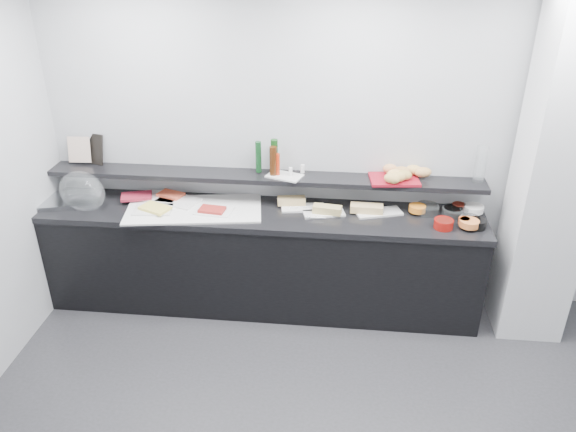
# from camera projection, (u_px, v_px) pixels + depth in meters

# --- Properties ---
(back_wall) EXTENTS (5.00, 0.02, 2.70)m
(back_wall) POSITION_uv_depth(u_px,v_px,m) (350.00, 150.00, 4.56)
(back_wall) COLOR #ACAFB3
(back_wall) RESTS_ON ground
(ceiling) EXTENTS (5.00, 5.00, 0.00)m
(ceiling) POSITION_uv_depth(u_px,v_px,m) (365.00, 4.00, 2.17)
(ceiling) COLOR white
(ceiling) RESTS_ON back_wall
(column) EXTENTS (0.50, 0.50, 2.70)m
(column) POSITION_uv_depth(u_px,v_px,m) (555.00, 174.00, 4.11)
(column) COLOR silver
(column) RESTS_ON ground
(buffet_cabinet) EXTENTS (3.60, 0.60, 0.85)m
(buffet_cabinet) POSITION_uv_depth(u_px,v_px,m) (262.00, 261.00, 4.79)
(buffet_cabinet) COLOR black
(buffet_cabinet) RESTS_ON ground
(counter_top) EXTENTS (3.62, 0.62, 0.05)m
(counter_top) POSITION_uv_depth(u_px,v_px,m) (261.00, 214.00, 4.58)
(counter_top) COLOR black
(counter_top) RESTS_ON buffet_cabinet
(wall_shelf) EXTENTS (3.60, 0.25, 0.04)m
(wall_shelf) POSITION_uv_depth(u_px,v_px,m) (263.00, 177.00, 4.62)
(wall_shelf) COLOR black
(wall_shelf) RESTS_ON back_wall
(cloche_base) EXTENTS (0.57, 0.45, 0.04)m
(cloche_base) POSITION_uv_depth(u_px,v_px,m) (70.00, 200.00, 4.71)
(cloche_base) COLOR #A9ACB0
(cloche_base) RESTS_ON counter_top
(cloche_dome) EXTENTS (0.51, 0.42, 0.34)m
(cloche_dome) POSITION_uv_depth(u_px,v_px,m) (82.00, 192.00, 4.61)
(cloche_dome) COLOR white
(cloche_dome) RESTS_ON cloche_base
(linen_runner) EXTENTS (1.16, 0.68, 0.01)m
(linen_runner) POSITION_uv_depth(u_px,v_px,m) (194.00, 209.00, 4.59)
(linen_runner) COLOR silver
(linen_runner) RESTS_ON counter_top
(platter_meat_a) EXTENTS (0.35, 0.25, 0.01)m
(platter_meat_a) POSITION_uv_depth(u_px,v_px,m) (159.00, 196.00, 4.77)
(platter_meat_a) COLOR silver
(platter_meat_a) RESTS_ON linen_runner
(food_meat_a) EXTENTS (0.29, 0.23, 0.02)m
(food_meat_a) POSITION_uv_depth(u_px,v_px,m) (137.00, 196.00, 4.73)
(food_meat_a) COLOR maroon
(food_meat_a) RESTS_ON platter_meat_a
(platter_salmon) EXTENTS (0.40, 0.33, 0.01)m
(platter_salmon) POSITION_uv_depth(u_px,v_px,m) (178.00, 201.00, 4.70)
(platter_salmon) COLOR white
(platter_salmon) RESTS_ON linen_runner
(food_salmon) EXTENTS (0.24, 0.20, 0.02)m
(food_salmon) POSITION_uv_depth(u_px,v_px,m) (171.00, 194.00, 4.76)
(food_salmon) COLOR #EB4E30
(food_salmon) RESTS_ON platter_salmon
(platter_cheese) EXTENTS (0.32, 0.23, 0.01)m
(platter_cheese) POSITION_uv_depth(u_px,v_px,m) (153.00, 210.00, 4.54)
(platter_cheese) COLOR white
(platter_cheese) RESTS_ON linen_runner
(food_cheese) EXTENTS (0.28, 0.23, 0.02)m
(food_cheese) POSITION_uv_depth(u_px,v_px,m) (155.00, 208.00, 4.53)
(food_cheese) COLOR #E9D65A
(food_cheese) RESTS_ON platter_cheese
(platter_meat_b) EXTENTS (0.31, 0.22, 0.01)m
(platter_meat_b) POSITION_uv_depth(u_px,v_px,m) (214.00, 211.00, 4.53)
(platter_meat_b) COLOR white
(platter_meat_b) RESTS_ON linen_runner
(food_meat_b) EXTENTS (0.22, 0.15, 0.02)m
(food_meat_b) POSITION_uv_depth(u_px,v_px,m) (212.00, 210.00, 4.51)
(food_meat_b) COLOR maroon
(food_meat_b) RESTS_ON platter_meat_b
(sandwich_plate_left) EXTENTS (0.37, 0.20, 0.01)m
(sandwich_plate_left) POSITION_uv_depth(u_px,v_px,m) (303.00, 208.00, 4.61)
(sandwich_plate_left) COLOR white
(sandwich_plate_left) RESTS_ON counter_top
(sandwich_food_left) EXTENTS (0.24, 0.12, 0.06)m
(sandwich_food_left) POSITION_uv_depth(u_px,v_px,m) (291.00, 201.00, 4.64)
(sandwich_food_left) COLOR #DEB874
(sandwich_food_left) RESTS_ON sandwich_plate_left
(tongs_left) EXTENTS (0.16, 0.04, 0.01)m
(tongs_left) POSITION_uv_depth(u_px,v_px,m) (299.00, 207.00, 4.59)
(tongs_left) COLOR silver
(tongs_left) RESTS_ON sandwich_plate_left
(sandwich_plate_mid) EXTENTS (0.36, 0.22, 0.01)m
(sandwich_plate_mid) POSITION_uv_depth(u_px,v_px,m) (324.00, 213.00, 4.52)
(sandwich_plate_mid) COLOR silver
(sandwich_plate_mid) RESTS_ON counter_top
(sandwich_food_mid) EXTENTS (0.24, 0.12, 0.06)m
(sandwich_food_mid) POSITION_uv_depth(u_px,v_px,m) (327.00, 209.00, 4.50)
(sandwich_food_mid) COLOR tan
(sandwich_food_mid) RESTS_ON sandwich_plate_mid
(tongs_mid) EXTENTS (0.16, 0.01, 0.01)m
(tongs_mid) POSITION_uv_depth(u_px,v_px,m) (316.00, 218.00, 4.43)
(tongs_mid) COLOR silver
(tongs_mid) RESTS_ON sandwich_plate_mid
(sandwich_plate_right) EXTENTS (0.40, 0.26, 0.01)m
(sandwich_plate_right) POSITION_uv_depth(u_px,v_px,m) (379.00, 212.00, 4.54)
(sandwich_plate_right) COLOR silver
(sandwich_plate_right) RESTS_ON counter_top
(sandwich_food_right) EXTENTS (0.26, 0.11, 0.06)m
(sandwich_food_right) POSITION_uv_depth(u_px,v_px,m) (367.00, 208.00, 4.52)
(sandwich_food_right) COLOR tan
(sandwich_food_right) RESTS_ON sandwich_plate_right
(tongs_right) EXTENTS (0.16, 0.04, 0.01)m
(tongs_right) POSITION_uv_depth(u_px,v_px,m) (374.00, 211.00, 4.53)
(tongs_right) COLOR silver
(tongs_right) RESTS_ON sandwich_plate_right
(bowl_glass_fruit) EXTENTS (0.22, 0.22, 0.07)m
(bowl_glass_fruit) POSITION_uv_depth(u_px,v_px,m) (427.00, 209.00, 4.53)
(bowl_glass_fruit) COLOR white
(bowl_glass_fruit) RESTS_ON counter_top
(fill_glass_fruit) EXTENTS (0.18, 0.18, 0.05)m
(fill_glass_fruit) POSITION_uv_depth(u_px,v_px,m) (417.00, 208.00, 4.51)
(fill_glass_fruit) COLOR orange
(fill_glass_fruit) RESTS_ON bowl_glass_fruit
(bowl_black_jam) EXTENTS (0.19, 0.19, 0.07)m
(bowl_black_jam) POSITION_uv_depth(u_px,v_px,m) (453.00, 212.00, 4.49)
(bowl_black_jam) COLOR black
(bowl_black_jam) RESTS_ON counter_top
(fill_black_jam) EXTENTS (0.14, 0.14, 0.05)m
(fill_black_jam) POSITION_uv_depth(u_px,v_px,m) (459.00, 207.00, 4.54)
(fill_black_jam) COLOR #53140B
(fill_black_jam) RESTS_ON bowl_black_jam
(bowl_glass_cream) EXTENTS (0.27, 0.27, 0.07)m
(bowl_glass_cream) POSITION_uv_depth(u_px,v_px,m) (455.00, 212.00, 4.47)
(bowl_glass_cream) COLOR white
(bowl_glass_cream) RESTS_ON counter_top
(fill_glass_cream) EXTENTS (0.20, 0.20, 0.05)m
(fill_glass_cream) POSITION_uv_depth(u_px,v_px,m) (473.00, 209.00, 4.51)
(fill_glass_cream) COLOR white
(fill_glass_cream) RESTS_ON bowl_glass_cream
(bowl_red_jam) EXTENTS (0.19, 0.19, 0.07)m
(bowl_red_jam) POSITION_uv_depth(u_px,v_px,m) (443.00, 224.00, 4.30)
(bowl_red_jam) COLOR maroon
(bowl_red_jam) RESTS_ON counter_top
(fill_red_jam) EXTENTS (0.14, 0.14, 0.05)m
(fill_red_jam) POSITION_uv_depth(u_px,v_px,m) (444.00, 223.00, 4.29)
(fill_red_jam) COLOR #4E100B
(fill_red_jam) RESTS_ON bowl_red_jam
(bowl_glass_salmon) EXTENTS (0.17, 0.17, 0.07)m
(bowl_glass_salmon) POSITION_uv_depth(u_px,v_px,m) (470.00, 221.00, 4.34)
(bowl_glass_salmon) COLOR white
(bowl_glass_salmon) RESTS_ON counter_top
(fill_glass_salmon) EXTENTS (0.19, 0.19, 0.05)m
(fill_glass_salmon) POSITION_uv_depth(u_px,v_px,m) (469.00, 223.00, 4.29)
(fill_glass_salmon) COLOR orange
(fill_glass_salmon) RESTS_ON bowl_glass_salmon
(bowl_black_fruit) EXTENTS (0.17, 0.17, 0.07)m
(bowl_black_fruit) POSITION_uv_depth(u_px,v_px,m) (478.00, 224.00, 4.30)
(bowl_black_fruit) COLOR black
(bowl_black_fruit) RESTS_ON counter_top
(fill_black_fruit) EXTENTS (0.11, 0.11, 0.05)m
(fill_black_fruit) POSITION_uv_depth(u_px,v_px,m) (464.00, 221.00, 4.32)
(fill_black_fruit) COLOR #CE4B1C
(fill_black_fruit) RESTS_ON bowl_black_fruit
(framed_print) EXTENTS (0.21, 0.13, 0.26)m
(framed_print) POSITION_uv_depth(u_px,v_px,m) (93.00, 149.00, 4.78)
(framed_print) COLOR black
(framed_print) RESTS_ON wall_shelf
(print_art) EXTENTS (0.20, 0.06, 0.22)m
(print_art) POSITION_uv_depth(u_px,v_px,m) (79.00, 150.00, 4.76)
(print_art) COLOR #D0A696
(print_art) RESTS_ON framed_print
(condiment_tray) EXTENTS (0.32, 0.26, 0.01)m
(condiment_tray) POSITION_uv_depth(u_px,v_px,m) (285.00, 176.00, 4.57)
(condiment_tray) COLOR silver
(condiment_tray) RESTS_ON wall_shelf
(bottle_green_a) EXTENTS (0.05, 0.05, 0.26)m
(bottle_green_a) POSITION_uv_depth(u_px,v_px,m) (258.00, 157.00, 4.57)
(bottle_green_a) COLOR #103D1B
(bottle_green_a) RESTS_ON condiment_tray
(bottle_brown) EXTENTS (0.07, 0.07, 0.24)m
(bottle_brown) POSITION_uv_depth(u_px,v_px,m) (273.00, 161.00, 4.52)
(bottle_brown) COLOR #3D1D0B
(bottle_brown) RESTS_ON condiment_tray
(bottle_green_b) EXTENTS (0.07, 0.07, 0.28)m
(bottle_green_b) POSITION_uv_depth(u_px,v_px,m) (274.00, 156.00, 4.56)
(bottle_green_b) COLOR #0F3810
(bottle_green_b) RESTS_ON condiment_tray
(bottle_hot) EXTENTS (0.05, 0.05, 0.18)m
(bottle_hot) POSITION_uv_depth(u_px,v_px,m) (277.00, 164.00, 4.54)
(bottle_hot) COLOR red
(bottle_hot) RESTS_ON condiment_tray
(shaker_salt) EXTENTS (0.03, 0.03, 0.07)m
(shaker_salt) POSITION_uv_depth(u_px,v_px,m) (291.00, 172.00, 4.54)
(shaker_salt) COLOR white
(shaker_salt) RESTS_ON condiment_tray
(shaker_pepper) EXTENTS (0.04, 0.04, 0.07)m
(shaker_pepper) POSITION_uv_depth(u_px,v_px,m) (303.00, 169.00, 4.60)
(shaker_pepper) COLOR silver
(shaker_pepper) RESTS_ON condiment_tray
(bread_tray) EXTENTS (0.41, 0.31, 0.02)m
(bread_tray) POSITION_uv_depth(u_px,v_px,m) (394.00, 179.00, 4.50)
(bread_tray) COLOR maroon
(bread_tray) RESTS_ON wall_shelf
(bread_roll_nw) EXTENTS (0.13, 0.09, 0.08)m
(bread_roll_nw) POSITION_uv_depth(u_px,v_px,m) (390.00, 169.00, 4.56)
(bread_roll_nw) COLOR #D58C51
(bread_roll_nw) RESTS_ON bread_tray
(bread_roll_n) EXTENTS (0.15, 0.12, 0.08)m
(bread_roll_n) POSITION_uv_depth(u_px,v_px,m) (402.00, 171.00, 4.51)
(bread_roll_n) COLOR #B17E43
(bread_roll_n) RESTS_ON bread_tray
(bread_roll_ne) EXTENTS (0.14, 0.10, 0.08)m
(bread_roll_ne) POSITION_uv_depth(u_px,v_px,m) (414.00, 170.00, 4.54)
(bread_roll_ne) COLOR tan
(bread_roll_ne) RESTS_ON bread_tray
(bread_roll_sw) EXTENTS (0.14, 0.11, 0.08)m
(bread_roll_sw) POSITION_uv_depth(u_px,v_px,m) (398.00, 177.00, 4.41)
(bread_roll_sw) COLOR tan
(bread_roll_sw) RESTS_ON bread_tray
(bread_roll_s) EXTENTS (0.15, 0.12, 0.08)m
(bread_roll_s) POSITION_uv_depth(u_px,v_px,m) (392.00, 178.00, 4.39)
(bread_roll_s) COLOR tan
(bread_roll_s) RESTS_ON bread_tray
(bread_roll_se) EXTENTS (0.13, 0.09, 0.08)m
(bread_roll_se) POSITION_uv_depth(u_px,v_px,m) (404.00, 175.00, 4.45)
(bread_roll_se) COLOR #B09143
(bread_roll_se) RESTS_ON bread_tray
(bread_roll_midw) EXTENTS (0.14, 0.11, 0.08)m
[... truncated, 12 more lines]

